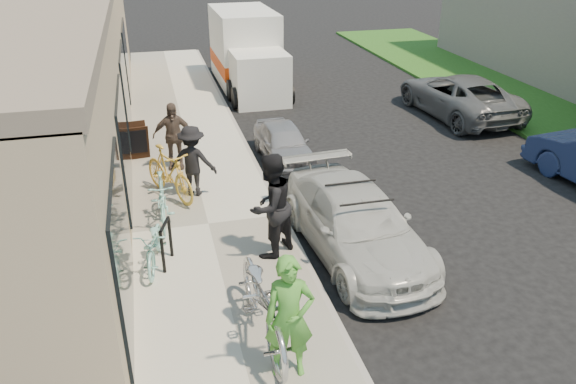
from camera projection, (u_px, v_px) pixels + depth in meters
ground at (352, 303)px, 9.27m from camera, size 120.00×120.00×0.00m
sidewalk at (209, 227)px, 11.41m from camera, size 3.00×34.00×0.15m
curb at (283, 218)px, 11.75m from camera, size 0.12×34.00×0.13m
storefront at (51, 77)px, 14.13m from camera, size 3.60×20.00×4.22m
bike_rack at (166, 240)px, 9.82m from camera, size 0.22×0.57×0.83m
sandwich_board at (137, 141)px, 14.29m from camera, size 0.61×0.62×0.90m
sedan_white at (356, 223)px, 10.41m from camera, size 2.06×4.45×1.30m
sedan_silver at (284, 143)px, 14.52m from camera, size 1.23×2.92×0.99m
moving_truck at (247, 54)px, 20.70m from camera, size 2.14×5.57×2.73m
far_car_gray at (458, 95)px, 17.83m from camera, size 2.45×4.88×1.33m
tandem_bike at (264, 301)px, 8.01m from camera, size 0.94×2.49×1.29m
woman_rider at (289, 318)px, 7.28m from camera, size 0.72×0.53×1.79m
man_standing at (271, 206)px, 9.95m from camera, size 1.20×1.16×1.95m
cruiser_bike_a at (162, 201)px, 11.18m from camera, size 0.52×1.68×1.00m
cruiser_bike_b at (155, 245)px, 9.86m from camera, size 0.75×1.58×0.80m
cruiser_bike_c at (169, 173)px, 12.24m from camera, size 1.33×1.92×1.13m
bystander_a at (193, 161)px, 12.25m from camera, size 1.18×0.92×1.60m
bystander_b at (173, 136)px, 13.57m from camera, size 0.99×0.44×1.67m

